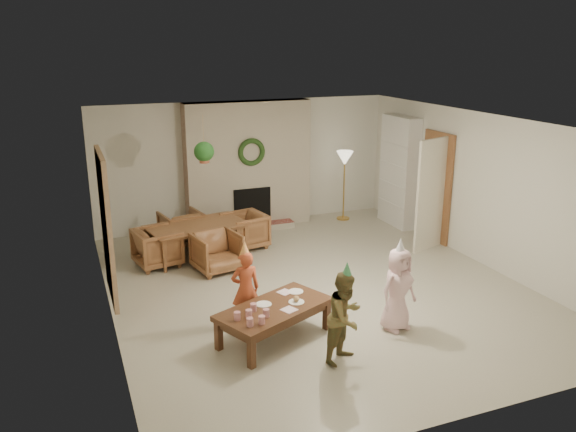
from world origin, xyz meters
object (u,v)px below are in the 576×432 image
dining_chair_right (245,231)px  child_plaid (346,317)px  child_pink (398,289)px  child_red (246,289)px  dining_chair_far (182,228)px  dining_chair_left (158,247)px  dining_table (198,241)px  coffee_table_top (274,309)px  dining_chair_near (217,252)px

dining_chair_right → child_plaid: bearing=-12.2°
child_pink → child_red: bearing=142.5°
dining_chair_far → child_red: (0.14, -3.44, 0.20)m
dining_chair_far → dining_chair_left: (-0.58, -0.86, 0.00)m
dining_table → child_pink: (1.80, -3.51, 0.26)m
dining_chair_right → child_red: bearing=-28.3°
dining_chair_left → coffee_table_top: bearing=-174.0°
coffee_table_top → dining_table: bearing=69.8°
dining_chair_near → dining_chair_right: size_ratio=1.00×
dining_table → coffee_table_top: 3.20m
child_plaid → child_pink: bearing=-5.6°
child_plaid → coffee_table_top: bearing=97.7°
dining_chair_far → dining_chair_near: bearing=90.0°
dining_table → child_plaid: 4.05m
coffee_table_top → child_pink: (1.57, -0.32, 0.14)m
dining_chair_left → child_plaid: 4.12m
coffee_table_top → child_plaid: (0.59, -0.77, 0.14)m
dining_table → coffee_table_top: bearing=-97.1°
child_pink → child_plaid: bearing=-169.2°
dining_chair_near → coffee_table_top: 2.48m
dining_chair_right → child_pink: (0.90, -3.69, 0.23)m
child_red → child_plaid: child_plaid is taller
dining_table → child_red: bearing=-101.1°
dining_chair_near → dining_chair_left: bearing=135.0°
dining_table → child_pink: 3.95m
child_red → dining_chair_right: bearing=-103.7°
dining_table → dining_chair_near: 0.73m
dining_chair_left → dining_chair_right: bearing=-90.0°
dining_table → dining_chair_left: dining_chair_left is taller
dining_table → child_pink: child_pink is taller
coffee_table_top → child_plaid: child_plaid is taller
dining_chair_far → dining_chair_right: bearing=141.3°
dining_chair_left → child_pink: bearing=-154.4°
coffee_table_top → child_plaid: size_ratio=1.32×
dining_chair_near → coffee_table_top: dining_chair_near is taller
dining_chair_right → child_plaid: 4.14m
child_red → dining_chair_far: bearing=-84.1°
dining_table → dining_chair_left: 0.73m
dining_table → coffee_table_top: (0.22, -3.19, 0.12)m
dining_chair_left → dining_chair_near: bearing=-135.0°
dining_chair_near → child_pink: (1.66, -2.79, 0.23)m
dining_table → dining_chair_far: bearing=90.0°
dining_chair_left → coffee_table_top: 3.19m
child_pink → dining_chair_left: bearing=113.0°
dining_table → child_pink: bearing=-74.0°
dining_chair_right → dining_chair_near: bearing=-51.3°
dining_chair_far → child_pink: bearing=103.5°
coffee_table_top → child_red: 0.53m
dining_chair_far → dining_chair_right: 1.17m
dining_chair_near → child_plaid: child_plaid is taller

